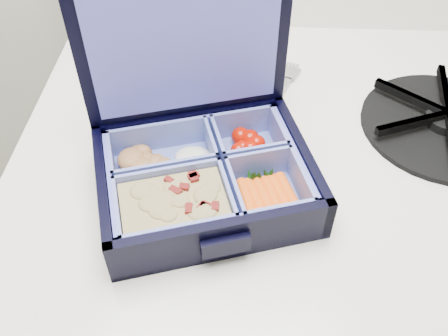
# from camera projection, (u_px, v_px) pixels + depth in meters

# --- Properties ---
(stove) EXTENTS (0.64, 0.64, 0.96)m
(stove) POSITION_uv_depth(u_px,v_px,m) (267.00, 330.00, 0.93)
(stove) COLOR white
(stove) RESTS_ON floor
(bento_box) EXTENTS (0.25, 0.22, 0.05)m
(bento_box) POSITION_uv_depth(u_px,v_px,m) (206.00, 179.00, 0.51)
(bento_box) COLOR black
(bento_box) RESTS_ON stove
(burner_grate) EXTENTS (0.25, 0.25, 0.03)m
(burner_grate) POSITION_uv_depth(u_px,v_px,m) (447.00, 118.00, 0.59)
(burner_grate) COLOR black
(burner_grate) RESTS_ON stove
(burner_grate_rear) EXTENTS (0.19, 0.19, 0.02)m
(burner_grate_rear) POSITION_uv_depth(u_px,v_px,m) (170.00, 33.00, 0.73)
(burner_grate_rear) COLOR black
(burner_grate_rear) RESTS_ON stove
(fork) EXTENTS (0.09, 0.16, 0.01)m
(fork) POSITION_uv_depth(u_px,v_px,m) (269.00, 107.00, 0.62)
(fork) COLOR #ABA9B3
(fork) RESTS_ON stove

